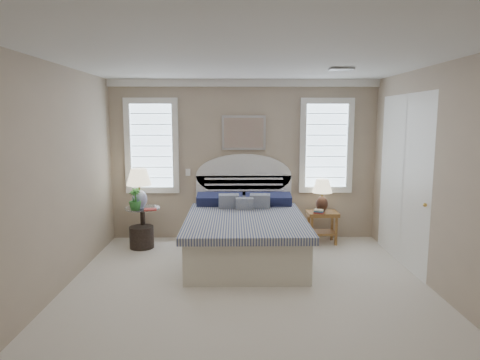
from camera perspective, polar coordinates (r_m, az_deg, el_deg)
name	(u,v)px	position (r m, az deg, el deg)	size (l,w,h in m)	color
floor	(248,296)	(5.18, 1.12, -15.22)	(4.50, 5.00, 0.01)	beige
ceiling	(249,59)	(4.80, 1.21, 15.86)	(4.50, 5.00, 0.01)	silver
wall_back	(244,160)	(7.29, 0.49, 2.63)	(4.50, 0.02, 2.70)	tan
wall_left	(48,183)	(5.24, -24.26, -0.33)	(0.02, 5.00, 2.70)	tan
wall_right	(447,182)	(5.38, 25.88, -0.22)	(0.02, 5.00, 2.70)	tan
crown_molding	(244,83)	(7.24, 0.51, 12.82)	(4.50, 0.08, 0.12)	white
hvac_vent	(341,69)	(5.75, 13.34, 14.18)	(0.30, 0.20, 0.02)	#B2B2B2
switch_plate	(188,172)	(7.34, -6.95, 1.03)	(0.08, 0.01, 0.12)	white
window_left	(152,146)	(7.38, -11.67, 4.47)	(0.90, 0.06, 1.60)	#C9E6FF
window_right	(326,146)	(7.41, 11.41, 4.50)	(0.90, 0.06, 1.60)	#C9E6FF
painting	(244,133)	(7.22, 0.50, 6.31)	(0.74, 0.04, 0.58)	silver
closet_door	(403,180)	(6.47, 20.91, 0.03)	(0.02, 1.80, 2.40)	white
bed	(245,231)	(6.43, 0.69, -6.87)	(1.72, 2.28, 1.47)	silver
side_table_left	(143,222)	(7.16, -12.82, -5.51)	(0.56, 0.56, 0.63)	black
nightstand_right	(322,220)	(7.25, 10.91, -5.28)	(0.50, 0.40, 0.53)	#9E6633
floor_pot	(142,237)	(7.09, -12.98, -7.43)	(0.38, 0.38, 0.35)	black
lamp_left	(139,184)	(7.02, -13.31, -0.51)	(0.50, 0.50, 0.64)	silver
lamp_right	(322,191)	(7.22, 10.90, -1.51)	(0.33, 0.33, 0.54)	black
potted_plant	(135,199)	(6.91, -13.83, -2.50)	(0.19, 0.19, 0.35)	#336F2C
books_left	(150,209)	(6.87, -11.87, -3.86)	(0.22, 0.18, 0.03)	#A22E28
books_right	(319,211)	(7.08, 10.46, -4.15)	(0.19, 0.17, 0.07)	#A22E28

